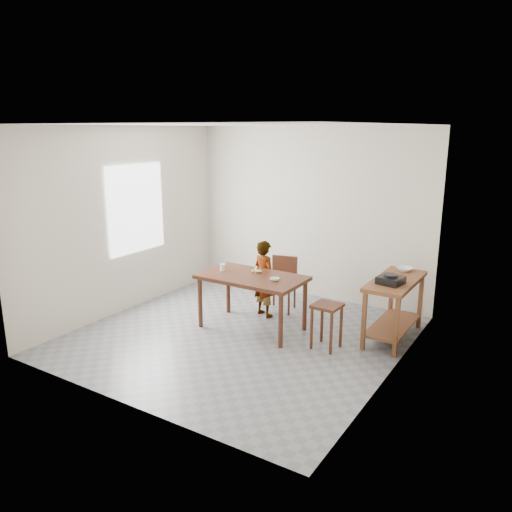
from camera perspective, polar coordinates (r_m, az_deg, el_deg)
The scene contains 17 objects.
floor at distance 6.68m, azimuth -1.85°, elevation -9.24°, with size 4.00×4.00×0.04m, color slate.
ceiling at distance 6.12m, azimuth -2.06°, elevation 14.98°, with size 4.00×4.00×0.04m, color white.
wall_back at distance 7.98m, azimuth 6.22°, elevation 4.89°, with size 4.00×0.04×2.70m, color beige.
wall_front at distance 4.77m, azimuth -15.66°, elevation -2.06°, with size 4.00×0.04×2.70m, color beige.
wall_left at distance 7.56m, azimuth -14.78°, elevation 3.96°, with size 0.04×4.00×2.70m, color beige.
wall_right at distance 5.42m, azimuth 16.05°, elevation -0.14°, with size 0.04×4.00×2.70m, color beige.
window_pane at distance 7.63m, azimuth -13.50°, elevation 5.29°, with size 0.02×1.10×1.30m, color white.
dining_table at distance 6.77m, azimuth -0.45°, elevation -5.31°, with size 1.40×0.80×0.75m, color #442113, non-canonical shape.
prep_counter at distance 6.69m, azimuth 15.46°, elevation -5.85°, with size 0.50×1.20×0.80m, color brown, non-canonical shape.
child at distance 7.17m, azimuth 0.98°, elevation -2.60°, with size 0.41×0.27×1.12m, color silver.
dining_chair at distance 7.43m, azimuth 2.91°, elevation -3.29°, with size 0.39×0.39×0.80m, color #442113, non-canonical shape.
stool at distance 6.28m, azimuth 8.05°, elevation -7.95°, with size 0.32×0.32×0.57m, color #442113, non-canonical shape.
glass_tumbler at distance 6.89m, azimuth -3.81°, elevation -1.30°, with size 0.07×0.07×0.09m, color white.
small_bowl at distance 6.43m, azimuth 2.13°, elevation -2.68°, with size 0.12×0.12×0.04m, color white.
banana at distance 6.78m, azimuth 0.07°, elevation -1.69°, with size 0.16×0.11×0.05m, color #F9C95D, non-canonical shape.
serving_bowl at distance 6.97m, azimuth 16.65°, elevation -1.45°, with size 0.20×0.20×0.05m, color white.
gas_burner at distance 6.35m, azimuth 15.13°, elevation -2.68°, with size 0.28×0.28×0.09m, color black.
Camera 1 is at (3.43, -5.06, 2.66)m, focal length 35.00 mm.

